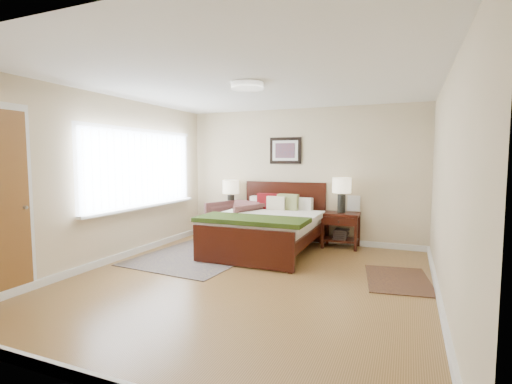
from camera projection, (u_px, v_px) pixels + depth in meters
floor at (248, 280)px, 4.79m from camera, size 5.00×5.00×0.00m
back_wall at (301, 176)px, 6.98m from camera, size 4.50×0.04×2.50m
front_wall at (91, 207)px, 2.38m from camera, size 4.50×0.04×2.50m
left_wall at (110, 180)px, 5.53m from camera, size 0.04×5.00×2.50m
right_wall at (447, 189)px, 3.83m from camera, size 0.04×5.00×2.50m
ceiling at (247, 83)px, 4.57m from camera, size 4.50×5.00×0.02m
window at (143, 170)px, 6.15m from camera, size 0.11×2.72×1.32m
ceil_fixture at (247, 85)px, 4.57m from camera, size 0.44×0.44×0.08m
bed at (267, 222)px, 6.23m from camera, size 1.70×2.05×1.11m
wall_art at (285, 151)px, 7.03m from camera, size 0.62×0.05×0.50m
nightstand_left at (231, 217)px, 7.34m from camera, size 0.45×0.40×0.53m
nightstand_right at (341, 226)px, 6.53m from camera, size 0.62×0.47×0.62m
lamp_left at (231, 190)px, 7.31m from camera, size 0.32×0.32×0.61m
lamp_right at (342, 189)px, 6.48m from camera, size 0.32×0.32×0.61m
armchair at (236, 222)px, 6.86m from camera, size 1.09×1.10×0.78m
rug_persian at (203, 254)px, 6.08m from camera, size 1.79×2.41×0.01m
rug_navy at (398, 280)px, 4.78m from camera, size 0.92×1.25×0.01m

